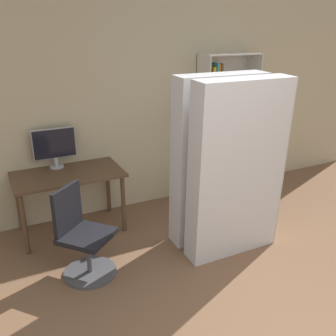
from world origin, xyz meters
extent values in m
cube|color=#C6B793|center=(0.00, 3.25, 1.35)|extent=(8.00, 0.06, 2.70)
cube|color=brown|center=(-0.92, 2.87, 0.72)|extent=(1.22, 0.69, 0.03)
cylinder|color=brown|center=(-1.47, 2.59, 0.35)|extent=(0.05, 0.05, 0.71)
cylinder|color=brown|center=(-0.37, 2.59, 0.35)|extent=(0.05, 0.05, 0.71)
cylinder|color=brown|center=(-1.47, 3.16, 0.35)|extent=(0.05, 0.05, 0.71)
cylinder|color=brown|center=(-0.37, 3.16, 0.35)|extent=(0.05, 0.05, 0.71)
cylinder|color=#B7B7BC|center=(-0.99, 3.12, 0.75)|extent=(0.16, 0.16, 0.02)
cylinder|color=#B7B7BC|center=(-0.99, 3.12, 0.81)|extent=(0.04, 0.04, 0.11)
cube|color=#B7B7BC|center=(-0.99, 3.12, 1.03)|extent=(0.49, 0.02, 0.36)
cube|color=black|center=(-0.99, 3.12, 1.03)|extent=(0.47, 0.03, 0.33)
cylinder|color=#4C4C51|center=(-0.96, 1.95, 0.01)|extent=(0.52, 0.52, 0.03)
cylinder|color=#4C4C51|center=(-0.96, 1.95, 0.22)|extent=(0.05, 0.05, 0.37)
cube|color=black|center=(-0.96, 1.95, 0.43)|extent=(0.62, 0.62, 0.05)
cube|color=black|center=(-1.09, 2.10, 0.68)|extent=(0.32, 0.29, 0.45)
cube|color=beige|center=(0.95, 3.05, 0.98)|extent=(0.02, 0.35, 1.97)
cube|color=beige|center=(1.76, 3.05, 0.98)|extent=(0.02, 0.35, 1.97)
cube|color=beige|center=(1.36, 3.21, 0.98)|extent=(0.83, 0.02, 1.97)
cube|color=beige|center=(1.36, 3.05, 0.01)|extent=(0.79, 0.31, 0.02)
cube|color=beige|center=(1.36, 3.05, 0.40)|extent=(0.79, 0.31, 0.02)
cube|color=beige|center=(1.36, 3.05, 0.79)|extent=(0.79, 0.31, 0.02)
cube|color=beige|center=(1.36, 3.05, 1.18)|extent=(0.79, 0.31, 0.02)
cube|color=beige|center=(1.36, 3.05, 1.57)|extent=(0.79, 0.31, 0.02)
cube|color=beige|center=(1.36, 3.05, 1.96)|extent=(0.79, 0.31, 0.02)
cube|color=red|center=(0.98, 3.07, 0.19)|extent=(0.02, 0.26, 0.34)
cube|color=red|center=(1.02, 3.04, 0.14)|extent=(0.02, 0.23, 0.25)
cube|color=#232328|center=(1.05, 3.04, 0.18)|extent=(0.02, 0.19, 0.32)
cube|color=gold|center=(1.07, 3.05, 0.18)|extent=(0.03, 0.25, 0.33)
cube|color=#1E4C9E|center=(1.10, 3.03, 0.17)|extent=(0.02, 0.20, 0.31)
cube|color=#287A38|center=(1.13, 3.06, 0.15)|extent=(0.03, 0.19, 0.26)
cube|color=orange|center=(1.17, 3.00, 0.15)|extent=(0.04, 0.18, 0.27)
cube|color=brown|center=(0.99, 3.06, 0.53)|extent=(0.04, 0.21, 0.25)
cube|color=teal|center=(1.03, 3.07, 0.54)|extent=(0.04, 0.25, 0.27)
cube|color=#232328|center=(1.08, 3.07, 0.53)|extent=(0.04, 0.18, 0.25)
cube|color=silver|center=(1.11, 3.09, 0.54)|extent=(0.03, 0.20, 0.27)
cube|color=#232328|center=(1.15, 3.05, 0.52)|extent=(0.02, 0.18, 0.22)
cube|color=brown|center=(0.99, 3.03, 0.93)|extent=(0.03, 0.22, 0.26)
cube|color=silver|center=(1.03, 3.03, 0.92)|extent=(0.04, 0.23, 0.24)
cube|color=silver|center=(1.08, 3.05, 0.94)|extent=(0.03, 0.22, 0.28)
cube|color=gold|center=(1.12, 3.06, 0.91)|extent=(0.04, 0.20, 0.23)
cube|color=#287A38|center=(1.16, 3.03, 0.95)|extent=(0.04, 0.21, 0.30)
cube|color=orange|center=(1.21, 3.03, 0.95)|extent=(0.03, 0.22, 0.31)
cube|color=#232328|center=(1.24, 3.03, 0.95)|extent=(0.02, 0.21, 0.31)
cube|color=#232328|center=(1.27, 3.07, 0.96)|extent=(0.02, 0.17, 0.33)
cube|color=#1E4C9E|center=(1.30, 3.01, 0.96)|extent=(0.02, 0.17, 0.33)
cube|color=teal|center=(0.99, 3.07, 1.34)|extent=(0.04, 0.18, 0.30)
cube|color=gold|center=(1.03, 3.04, 1.33)|extent=(0.03, 0.19, 0.28)
cube|color=#232328|center=(1.07, 3.03, 1.34)|extent=(0.02, 0.18, 0.30)
cube|color=red|center=(1.10, 3.00, 1.35)|extent=(0.03, 0.22, 0.33)
cube|color=#1E4C9E|center=(1.15, 3.06, 1.35)|extent=(0.04, 0.21, 0.32)
cube|color=silver|center=(1.18, 3.04, 1.36)|extent=(0.02, 0.20, 0.34)
cube|color=teal|center=(0.98, 3.02, 1.71)|extent=(0.02, 0.20, 0.26)
cube|color=red|center=(1.01, 3.06, 1.71)|extent=(0.02, 0.22, 0.26)
cube|color=gold|center=(1.05, 3.03, 1.70)|extent=(0.03, 0.23, 0.24)
cube|color=teal|center=(1.09, 3.00, 1.72)|extent=(0.03, 0.18, 0.29)
cube|color=orange|center=(1.13, 3.04, 1.71)|extent=(0.03, 0.23, 0.27)
cube|color=brown|center=(1.16, 3.00, 1.72)|extent=(0.02, 0.19, 0.28)
cube|color=silver|center=(0.54, 1.66, 0.93)|extent=(1.03, 0.32, 1.86)
cube|color=beige|center=(1.05, 1.66, 0.93)|extent=(0.01, 0.32, 1.82)
cube|color=silver|center=(0.54, 2.03, 0.93)|extent=(1.03, 0.31, 1.86)
cube|color=beige|center=(1.05, 2.03, 0.93)|extent=(0.01, 0.31, 1.82)
camera|label=1|loc=(-1.65, -1.18, 2.29)|focal=40.00mm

